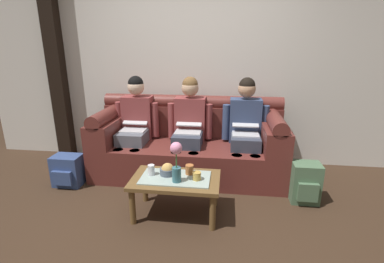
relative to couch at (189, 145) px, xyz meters
name	(u,v)px	position (x,y,z in m)	size (l,w,h in m)	color
ground_plane	(172,226)	(0.00, -1.17, -0.37)	(14.00, 14.00, 0.00)	#382619
back_wall_patterned	(194,56)	(0.00, 0.53, 1.08)	(6.00, 0.12, 2.90)	silver
timber_pillar	(56,55)	(-1.91, 0.41, 1.08)	(0.20, 0.20, 2.90)	black
couch	(189,145)	(0.00, 0.00, 0.00)	(2.31, 0.88, 0.96)	maroon
person_left	(135,122)	(-0.69, 0.00, 0.29)	(0.56, 0.67, 1.22)	#595B66
person_middle	(189,123)	(0.00, 0.00, 0.29)	(0.56, 0.67, 1.22)	#383D4C
person_right	(245,125)	(0.69, 0.00, 0.29)	(0.56, 0.67, 1.22)	#383D4C
coffee_table	(176,183)	(0.00, -0.96, -0.04)	(0.83, 0.50, 0.40)	brown
flower_vase	(176,159)	(0.03, -1.04, 0.24)	(0.11, 0.11, 0.38)	#336672
snack_bowl	(168,170)	(-0.08, -0.91, 0.07)	(0.15, 0.15, 0.12)	#4C5666
cup_near_left	(189,170)	(0.12, -0.88, 0.07)	(0.08, 0.08, 0.09)	#B26633
cup_near_right	(151,170)	(-0.24, -0.94, 0.08)	(0.06, 0.06, 0.10)	silver
cup_far_center	(197,176)	(0.21, -0.99, 0.06)	(0.08, 0.08, 0.08)	gold
backpack_left	(68,171)	(-1.36, -0.52, -0.19)	(0.33, 0.27, 0.36)	#33477A
backpack_right	(305,183)	(1.30, -0.56, -0.16)	(0.28, 0.27, 0.43)	#4C6B4C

